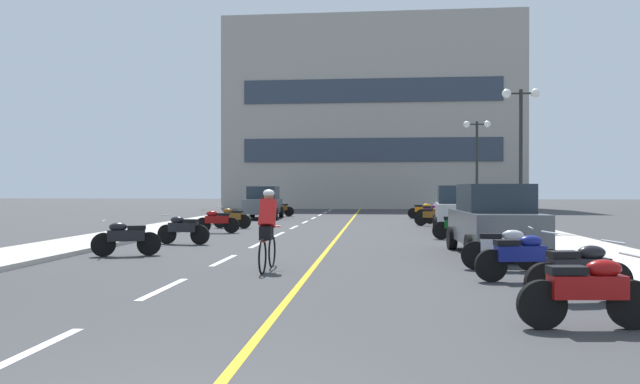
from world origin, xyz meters
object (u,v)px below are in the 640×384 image
Objects in this scene: motorcycle_3 at (503,248)px; motorcycle_6 at (458,226)px; parked_car_mid at (458,208)px; motorcycle_5 at (183,229)px; motorcycle_10 at (441,214)px; motorcycle_13 at (280,209)px; street_lamp_mid at (521,127)px; parked_car_far at (263,202)px; motorcycle_8 at (232,217)px; motorcycle_0 at (588,290)px; motorcycle_4 at (126,237)px; motorcycle_11 at (432,212)px; cyclist_rider at (267,228)px; motorcycle_2 at (521,256)px; parked_car_near at (494,219)px; motorcycle_12 at (423,210)px; street_lamp_far at (477,147)px; motorcycle_7 at (217,221)px; motorcycle_1 at (580,271)px; motorcycle_9 at (433,216)px.

motorcycle_3 is 7.43m from motorcycle_6.
parked_car_mid is 2.55× the size of motorcycle_5.
motorcycle_13 is at bearing 144.09° from motorcycle_10.
street_lamp_mid is 3.24× the size of motorcycle_3.
parked_car_far is 2.55× the size of motorcycle_10.
motorcycle_8 is at bearing 125.76° from motorcycle_3.
parked_car_mid reaches higher than motorcycle_0.
motorcycle_4 is 19.69m from motorcycle_11.
parked_car_mid is 2.54× the size of motorcycle_6.
motorcycle_8 is 13.25m from cyclist_rider.
parked_car_mid is 11.08m from motorcycle_5.
parked_car_mid is 2.54× the size of motorcycle_11.
motorcycle_6 is 9.32m from cyclist_rider.
parked_car_near is at bearing 85.32° from motorcycle_2.
motorcycle_0 is at bearing -90.70° from motorcycle_6.
street_lamp_mid is 3.24× the size of motorcycle_12.
street_lamp_far is 16.10m from motorcycle_7.
parked_car_near is at bearing 90.55° from motorcycle_1.
motorcycle_7 and motorcycle_8 have the same top height.
motorcycle_5 is at bearing -164.26° from motorcycle_6.
parked_car_mid is 12.95m from cyclist_rider.
motorcycle_0 is at bearing -38.13° from motorcycle_4.
motorcycle_12 is at bearing 90.42° from motorcycle_6.
motorcycle_0 is 0.96× the size of cyclist_rider.
motorcycle_6 is at bearing 93.47° from parked_car_near.
street_lamp_mid is 3.25× the size of motorcycle_8.
parked_car_far is 26.96m from motorcycle_0.
cyclist_rider is (-5.20, -19.61, 0.41)m from motorcycle_11.
parked_car_mid reaches higher than motorcycle_4.
motorcycle_8 is (-8.88, 4.79, 0.00)m from motorcycle_6.
motorcycle_8 is (0.18, -8.05, -0.44)m from parked_car_far.
parked_car_near is 2.50× the size of motorcycle_3.
motorcycle_9 is at bearing -117.12° from street_lamp_far.
parked_car_mid is at bearing 88.47° from parked_car_near.
motorcycle_8 is at bearing 92.15° from motorcycle_5.
street_lamp_far reaches higher than parked_car_far.
motorcycle_3 is (-0.59, -11.29, -0.44)m from parked_car_mid.
motorcycle_2 is 9.51m from motorcycle_4.
motorcycle_4 is 0.97× the size of motorcycle_11.
motorcycle_7 is at bearing 120.47° from motorcycle_0.
motorcycle_4 is (-8.94, 3.26, 0.00)m from motorcycle_2.
street_lamp_far is 3.20× the size of motorcycle_4.
street_lamp_mid reaches higher than motorcycle_9.
motorcycle_2 and motorcycle_5 have the same top height.
motorcycle_8 is at bearing -155.24° from motorcycle_10.
street_lamp_mid is 3.24× the size of motorcycle_6.
street_lamp_far is 22.14m from motorcycle_2.
motorcycle_2 is at bearing -57.25° from motorcycle_8.
cyclist_rider reaches higher than motorcycle_9.
motorcycle_8 is 9.07m from motorcycle_9.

